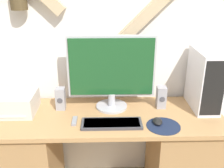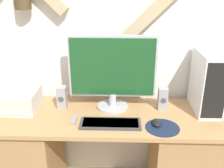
{
  "view_description": "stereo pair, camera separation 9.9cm",
  "coord_description": "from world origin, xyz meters",
  "px_view_note": "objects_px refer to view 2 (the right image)",
  "views": [
    {
      "loc": [
        0.01,
        -1.35,
        1.65
      ],
      "look_at": [
        0.06,
        0.29,
        0.97
      ],
      "focal_mm": 42.0,
      "sensor_mm": 36.0,
      "label": 1
    },
    {
      "loc": [
        0.11,
        -1.35,
        1.65
      ],
      "look_at": [
        0.06,
        0.29,
        0.97
      ],
      "focal_mm": 42.0,
      "sensor_mm": 36.0,
      "label": 2
    }
  ],
  "objects_px": {
    "monitor": "(113,70)",
    "printer": "(17,100)",
    "keyboard": "(110,123)",
    "speaker_right": "(163,99)",
    "computer_tower": "(207,82)",
    "speaker_left": "(62,97)",
    "mouse": "(157,123)",
    "remote_control": "(74,120)"
  },
  "relations": [
    {
      "from": "monitor",
      "to": "printer",
      "type": "relative_size",
      "value": 2.09
    },
    {
      "from": "monitor",
      "to": "keyboard",
      "type": "relative_size",
      "value": 1.56
    },
    {
      "from": "keyboard",
      "to": "remote_control",
      "type": "relative_size",
      "value": 3.67
    },
    {
      "from": "mouse",
      "to": "speaker_left",
      "type": "xyz_separation_m",
      "value": [
        -0.67,
        0.23,
        0.06
      ]
    },
    {
      "from": "keyboard",
      "to": "speaker_right",
      "type": "bearing_deg",
      "value": 32.95
    },
    {
      "from": "mouse",
      "to": "remote_control",
      "type": "distance_m",
      "value": 0.56
    },
    {
      "from": "printer",
      "to": "computer_tower",
      "type": "bearing_deg",
      "value": 1.84
    },
    {
      "from": "remote_control",
      "to": "printer",
      "type": "bearing_deg",
      "value": 160.49
    },
    {
      "from": "keyboard",
      "to": "printer",
      "type": "distance_m",
      "value": 0.72
    },
    {
      "from": "computer_tower",
      "to": "speaker_left",
      "type": "bearing_deg",
      "value": -179.9
    },
    {
      "from": "monitor",
      "to": "remote_control",
      "type": "bearing_deg",
      "value": -140.03
    },
    {
      "from": "mouse",
      "to": "computer_tower",
      "type": "bearing_deg",
      "value": 32.29
    },
    {
      "from": "printer",
      "to": "speaker_left",
      "type": "distance_m",
      "value": 0.32
    },
    {
      "from": "computer_tower",
      "to": "keyboard",
      "type": "bearing_deg",
      "value": -160.45
    },
    {
      "from": "speaker_right",
      "to": "keyboard",
      "type": "bearing_deg",
      "value": -147.05
    },
    {
      "from": "keyboard",
      "to": "mouse",
      "type": "xyz_separation_m",
      "value": [
        0.31,
        0.01,
        0.01
      ]
    },
    {
      "from": "monitor",
      "to": "computer_tower",
      "type": "distance_m",
      "value": 0.68
    },
    {
      "from": "keyboard",
      "to": "monitor",
      "type": "bearing_deg",
      "value": 88.77
    },
    {
      "from": "keyboard",
      "to": "speaker_left",
      "type": "xyz_separation_m",
      "value": [
        -0.37,
        0.24,
        0.07
      ]
    },
    {
      "from": "keyboard",
      "to": "speaker_right",
      "type": "distance_m",
      "value": 0.45
    },
    {
      "from": "mouse",
      "to": "computer_tower",
      "type": "height_order",
      "value": "computer_tower"
    },
    {
      "from": "computer_tower",
      "to": "speaker_right",
      "type": "xyz_separation_m",
      "value": [
        -0.31,
        0.0,
        -0.14
      ]
    },
    {
      "from": "mouse",
      "to": "computer_tower",
      "type": "xyz_separation_m",
      "value": [
        0.37,
        0.24,
        0.2
      ]
    },
    {
      "from": "keyboard",
      "to": "printer",
      "type": "bearing_deg",
      "value": 164.03
    },
    {
      "from": "speaker_left",
      "to": "remote_control",
      "type": "height_order",
      "value": "speaker_left"
    },
    {
      "from": "computer_tower",
      "to": "speaker_left",
      "type": "distance_m",
      "value": 1.06
    },
    {
      "from": "keyboard",
      "to": "mouse",
      "type": "bearing_deg",
      "value": 0.96
    },
    {
      "from": "keyboard",
      "to": "computer_tower",
      "type": "distance_m",
      "value": 0.75
    },
    {
      "from": "printer",
      "to": "speaker_left",
      "type": "bearing_deg",
      "value": 7.45
    },
    {
      "from": "computer_tower",
      "to": "printer",
      "type": "distance_m",
      "value": 1.38
    },
    {
      "from": "mouse",
      "to": "remote_control",
      "type": "bearing_deg",
      "value": 176.23
    },
    {
      "from": "mouse",
      "to": "printer",
      "type": "distance_m",
      "value": 1.01
    },
    {
      "from": "printer",
      "to": "speaker_right",
      "type": "distance_m",
      "value": 1.06
    },
    {
      "from": "mouse",
      "to": "keyboard",
      "type": "bearing_deg",
      "value": -179.04
    },
    {
      "from": "monitor",
      "to": "remote_control",
      "type": "xyz_separation_m",
      "value": [
        -0.26,
        -0.21,
        -0.28
      ]
    },
    {
      "from": "monitor",
      "to": "printer",
      "type": "xyz_separation_m",
      "value": [
        -0.69,
        -0.06,
        -0.22
      ]
    },
    {
      "from": "keyboard",
      "to": "speaker_right",
      "type": "relative_size",
      "value": 2.42
    },
    {
      "from": "monitor",
      "to": "keyboard",
      "type": "xyz_separation_m",
      "value": [
        -0.01,
        -0.26,
        -0.28
      ]
    },
    {
      "from": "monitor",
      "to": "speaker_right",
      "type": "distance_m",
      "value": 0.42
    },
    {
      "from": "remote_control",
      "to": "speaker_right",
      "type": "bearing_deg",
      "value": 17.8
    },
    {
      "from": "monitor",
      "to": "keyboard",
      "type": "bearing_deg",
      "value": -91.23
    },
    {
      "from": "monitor",
      "to": "printer",
      "type": "distance_m",
      "value": 0.73
    }
  ]
}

